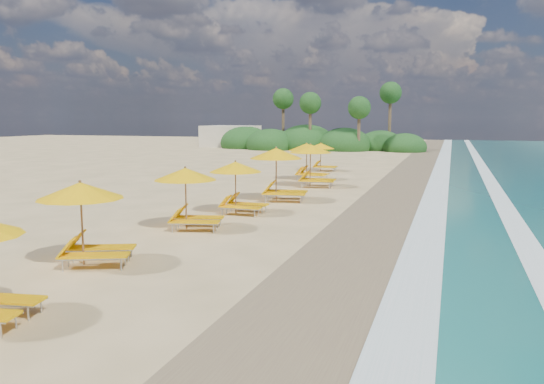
% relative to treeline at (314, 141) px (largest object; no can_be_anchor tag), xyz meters
% --- Properties ---
extents(ground, '(160.00, 160.00, 0.00)m').
position_rel_treeline_xyz_m(ground, '(9.94, -45.51, -1.00)').
color(ground, '#D6B77E').
rests_on(ground, ground).
extents(wet_sand, '(4.00, 160.00, 0.01)m').
position_rel_treeline_xyz_m(wet_sand, '(13.94, -45.51, -0.99)').
color(wet_sand, '#887851').
rests_on(wet_sand, ground).
extents(surf_foam, '(4.00, 160.00, 0.01)m').
position_rel_treeline_xyz_m(surf_foam, '(16.64, -45.51, -0.97)').
color(surf_foam, white).
rests_on(surf_foam, ground).
extents(station_3, '(2.97, 2.94, 2.29)m').
position_rel_treeline_xyz_m(station_3, '(7.06, -52.24, 0.29)').
color(station_3, olive).
rests_on(station_3, ground).
extents(station_4, '(2.75, 2.65, 2.23)m').
position_rel_treeline_xyz_m(station_4, '(7.51, -47.24, 0.25)').
color(station_4, olive).
rests_on(station_4, ground).
extents(station_5, '(2.35, 2.16, 2.19)m').
position_rel_treeline_xyz_m(station_5, '(7.96, -43.81, 0.23)').
color(station_5, olive).
rests_on(station_5, ground).
extents(station_6, '(3.03, 2.88, 2.56)m').
position_rel_treeline_xyz_m(station_6, '(8.51, -40.06, 0.44)').
color(station_6, olive).
rests_on(station_6, ground).
extents(station_7, '(2.79, 2.62, 2.48)m').
position_rel_treeline_xyz_m(station_7, '(8.74, -34.59, 0.39)').
color(station_7, olive).
rests_on(station_7, ground).
extents(station_8, '(2.62, 2.44, 2.36)m').
position_rel_treeline_xyz_m(station_8, '(7.64, -31.35, 0.33)').
color(station_8, olive).
rests_on(station_8, ground).
extents(station_9, '(2.30, 2.13, 2.10)m').
position_rel_treeline_xyz_m(station_9, '(7.17, -25.61, 0.18)').
color(station_9, olive).
rests_on(station_9, ground).
extents(treeline, '(25.80, 8.80, 9.74)m').
position_rel_treeline_xyz_m(treeline, '(0.00, 0.00, 0.00)').
color(treeline, '#163D14').
rests_on(treeline, ground).
extents(beach_building, '(7.00, 5.00, 2.80)m').
position_rel_treeline_xyz_m(beach_building, '(-12.06, 2.49, 0.40)').
color(beach_building, beige).
rests_on(beach_building, ground).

